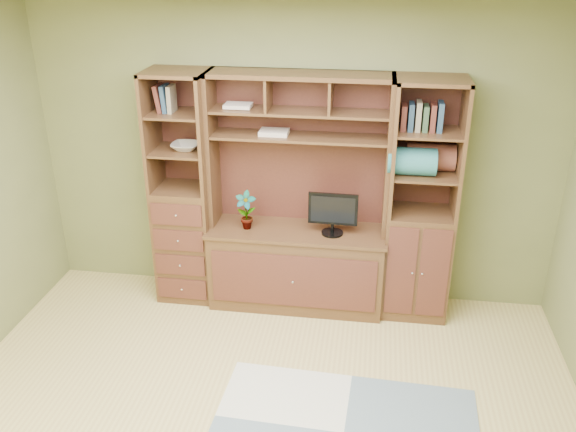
% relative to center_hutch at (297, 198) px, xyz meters
% --- Properties ---
extents(room, '(4.60, 4.10, 2.64)m').
position_rel_center_hutch_xyz_m(room, '(-0.06, -1.73, 0.28)').
color(room, '#D4B96F').
rests_on(room, ground).
extents(center_hutch, '(1.54, 0.53, 2.05)m').
position_rel_center_hutch_xyz_m(center_hutch, '(0.00, 0.00, 0.00)').
color(center_hutch, '#51321C').
rests_on(center_hutch, ground).
extents(left_tower, '(0.50, 0.45, 2.05)m').
position_rel_center_hutch_xyz_m(left_tower, '(-1.00, 0.04, 0.00)').
color(left_tower, '#51321C').
rests_on(left_tower, ground).
extents(right_tower, '(0.55, 0.45, 2.05)m').
position_rel_center_hutch_xyz_m(right_tower, '(1.02, 0.04, 0.00)').
color(right_tower, '#51321C').
rests_on(right_tower, ground).
extents(monitor, '(0.42, 0.19, 0.50)m').
position_rel_center_hutch_xyz_m(monitor, '(0.30, -0.03, -0.04)').
color(monitor, black).
rests_on(monitor, center_hutch).
extents(orchid, '(0.18, 0.12, 0.34)m').
position_rel_center_hutch_xyz_m(orchid, '(-0.44, -0.03, -0.13)').
color(orchid, '#A75338').
rests_on(orchid, center_hutch).
extents(magazines, '(0.24, 0.17, 0.04)m').
position_rel_center_hutch_xyz_m(magazines, '(-0.21, 0.09, 0.53)').
color(magazines, beige).
rests_on(magazines, center_hutch).
extents(bowl, '(0.24, 0.24, 0.06)m').
position_rel_center_hutch_xyz_m(bowl, '(-0.95, 0.04, 0.39)').
color(bowl, beige).
rests_on(bowl, left_tower).
extents(blanket_teal, '(0.38, 0.22, 0.22)m').
position_rel_center_hutch_xyz_m(blanket_teal, '(0.91, -0.01, 0.37)').
color(blanket_teal, '#2C7276').
rests_on(blanket_teal, right_tower).
extents(blanket_red, '(0.39, 0.21, 0.21)m').
position_rel_center_hutch_xyz_m(blanket_red, '(1.07, 0.12, 0.37)').
color(blanket_red, brown).
rests_on(blanket_red, right_tower).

